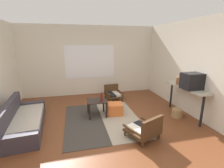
# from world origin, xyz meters

# --- Properties ---
(ground_plane) EXTENTS (7.80, 7.80, 0.00)m
(ground_plane) POSITION_xyz_m (0.00, 0.00, 0.00)
(ground_plane) COLOR brown
(far_wall_with_window) EXTENTS (5.60, 0.13, 2.70)m
(far_wall_with_window) POSITION_xyz_m (0.00, 3.06, 1.35)
(far_wall_with_window) COLOR silver
(far_wall_with_window) RESTS_ON ground
(side_wall_right) EXTENTS (0.12, 6.60, 2.70)m
(side_wall_right) POSITION_xyz_m (2.66, 0.30, 1.35)
(side_wall_right) COLOR silver
(side_wall_right) RESTS_ON ground
(area_rug) EXTENTS (1.99, 2.36, 0.01)m
(area_rug) POSITION_xyz_m (0.04, 0.60, 0.01)
(area_rug) COLOR #38332D
(area_rug) RESTS_ON ground
(couch) EXTENTS (0.97, 2.08, 0.69)m
(couch) POSITION_xyz_m (-1.93, 0.59, 0.21)
(couch) COLOR #38333D
(couch) RESTS_ON ground
(coffee_table) EXTENTS (0.55, 0.51, 0.47)m
(coffee_table) POSITION_xyz_m (-0.06, 0.89, 0.36)
(coffee_table) COLOR black
(coffee_table) RESTS_ON ground
(armchair_by_window) EXTENTS (0.62, 0.67, 0.53)m
(armchair_by_window) POSITION_xyz_m (0.72, 2.14, 0.25)
(armchair_by_window) COLOR #472D19
(armchair_by_window) RESTS_ON ground
(armchair_striped_foreground) EXTENTS (0.82, 0.81, 0.56)m
(armchair_striped_foreground) POSITION_xyz_m (0.79, -0.50, 0.24)
(armchair_striped_foreground) COLOR #472D19
(armchair_striped_foreground) RESTS_ON ground
(ottoman_orange) EXTENTS (0.48, 0.48, 0.33)m
(ottoman_orange) POSITION_xyz_m (0.47, 0.88, 0.16)
(ottoman_orange) COLOR #D1662D
(ottoman_orange) RESTS_ON ground
(console_shelf) EXTENTS (0.37, 1.43, 0.86)m
(console_shelf) POSITION_xyz_m (2.37, 0.32, 0.75)
(console_shelf) COLOR #B2AD9E
(console_shelf) RESTS_ON ground
(crt_television) EXTENTS (0.51, 0.38, 0.43)m
(crt_television) POSITION_xyz_m (2.37, 0.12, 1.08)
(crt_television) COLOR black
(crt_television) RESTS_ON console_shelf
(clay_vase) EXTENTS (0.23, 0.23, 0.34)m
(clay_vase) POSITION_xyz_m (2.37, 0.60, 0.99)
(clay_vase) COLOR brown
(clay_vase) RESTS_ON console_shelf
(glass_bottle) EXTENTS (0.07, 0.07, 0.27)m
(glass_bottle) POSITION_xyz_m (0.06, 0.76, 0.58)
(glass_bottle) COLOR #5B2319
(glass_bottle) RESTS_ON coffee_table
(wicker_basket) EXTENTS (0.29, 0.29, 0.24)m
(wicker_basket) POSITION_xyz_m (2.13, 0.28, 0.12)
(wicker_basket) COLOR #9E7A4C
(wicker_basket) RESTS_ON ground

